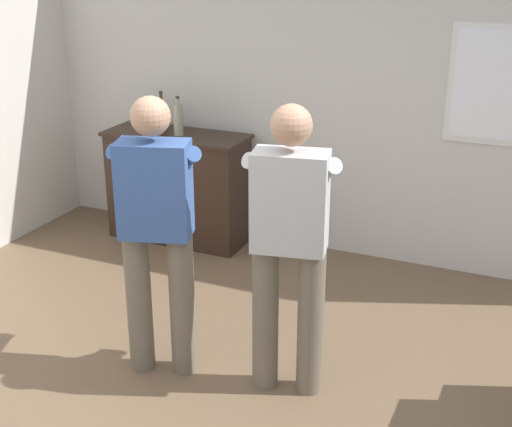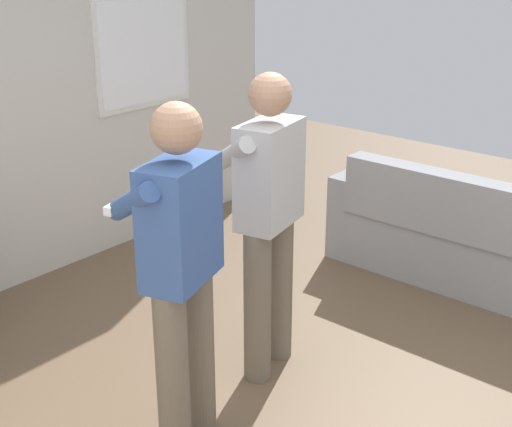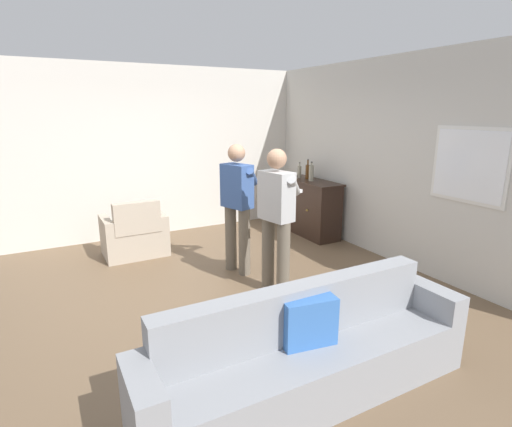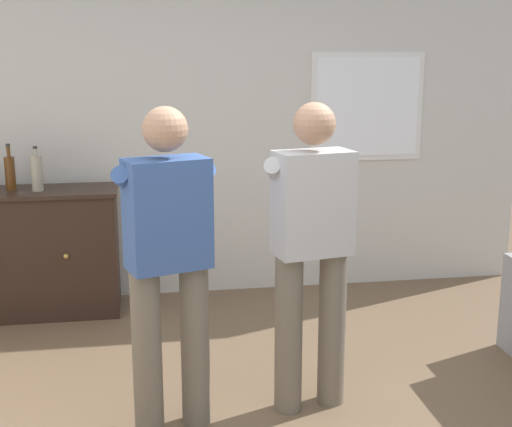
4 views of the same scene
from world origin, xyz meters
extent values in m
cube|color=beige|center=(0.00, 2.66, 1.40)|extent=(5.20, 0.12, 2.80)
cube|color=black|center=(-1.31, 2.30, 0.46)|extent=(1.18, 0.44, 0.91)
cube|color=black|center=(-1.31, 2.30, 0.93)|extent=(1.22, 0.48, 0.03)
sphere|color=#B79338|center=(-1.54, 2.06, 0.50)|extent=(0.04, 0.04, 0.04)
sphere|color=#B79338|center=(-1.07, 2.06, 0.50)|extent=(0.04, 0.04, 0.04)
cylinder|color=gray|center=(-1.61, 2.27, 1.04)|extent=(0.07, 0.07, 0.20)
cylinder|color=gray|center=(-1.61, 2.27, 1.17)|extent=(0.02, 0.02, 0.05)
cylinder|color=#262626|center=(-1.61, 2.27, 1.21)|extent=(0.02, 0.02, 0.02)
cylinder|color=gray|center=(-1.26, 2.26, 1.07)|extent=(0.08, 0.08, 0.26)
cylinder|color=gray|center=(-1.26, 2.26, 1.22)|extent=(0.03, 0.03, 0.05)
cylinder|color=#262626|center=(-1.26, 2.26, 1.26)|extent=(0.03, 0.03, 0.02)
cylinder|color=#593314|center=(-1.45, 2.33, 1.06)|extent=(0.07, 0.07, 0.24)
cylinder|color=#593314|center=(-1.45, 2.33, 1.22)|extent=(0.03, 0.03, 0.08)
cylinder|color=#262626|center=(-1.45, 2.33, 1.27)|extent=(0.03, 0.03, 0.02)
cylinder|color=#6B6051|center=(-0.52, 0.45, 0.44)|extent=(0.15, 0.15, 0.88)
cylinder|color=#6B6051|center=(-0.27, 0.52, 0.44)|extent=(0.15, 0.15, 0.88)
cube|color=#385693|center=(-0.40, 0.48, 1.16)|extent=(0.45, 0.33, 0.55)
sphere|color=tan|center=(-0.40, 0.48, 1.57)|extent=(0.22, 0.22, 0.22)
cylinder|color=#385693|center=(-0.55, 0.60, 1.27)|extent=(0.22, 0.44, 0.29)
cylinder|color=#385693|center=(-0.33, 0.67, 1.27)|extent=(0.40, 0.33, 0.29)
cube|color=white|center=(-0.49, 0.79, 1.18)|extent=(0.16, 0.08, 0.04)
cylinder|color=#6B6051|center=(0.24, 0.58, 0.44)|extent=(0.15, 0.15, 0.88)
cylinder|color=#6B6051|center=(0.49, 0.63, 0.44)|extent=(0.15, 0.15, 0.88)
cube|color=#B7B7B7|center=(0.36, 0.61, 1.16)|extent=(0.44, 0.30, 0.55)
sphere|color=tan|center=(0.36, 0.61, 1.57)|extent=(0.22, 0.22, 0.22)
cylinder|color=#B7B7B7|center=(0.22, 0.74, 1.27)|extent=(0.26, 0.43, 0.29)
cylinder|color=#B7B7B7|center=(0.44, 0.79, 1.27)|extent=(0.38, 0.36, 0.29)
cube|color=white|center=(0.30, 0.92, 1.18)|extent=(0.15, 0.07, 0.04)
camera|label=1|loc=(1.62, -2.70, 2.46)|focal=50.00mm
camera|label=2|loc=(-2.35, -1.59, 2.31)|focal=50.00mm
camera|label=3|loc=(4.09, -1.65, 2.08)|focal=28.00mm
camera|label=4|loc=(-0.50, -2.93, 1.96)|focal=50.00mm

